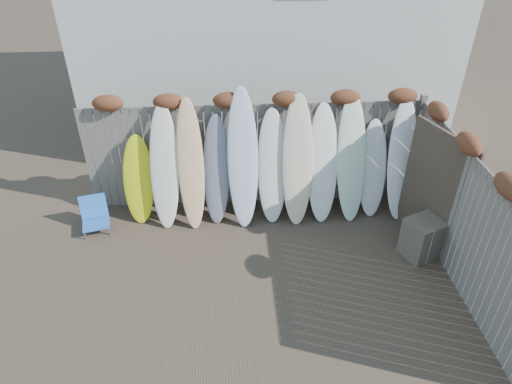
{
  "coord_description": "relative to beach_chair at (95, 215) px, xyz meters",
  "views": [
    {
      "loc": [
        -0.37,
        -4.88,
        5.12
      ],
      "look_at": [
        0.0,
        1.2,
        1.0
      ],
      "focal_mm": 32.0,
      "sensor_mm": 36.0,
      "label": 1
    }
  ],
  "objects": [
    {
      "name": "surfboard_3",
      "position": [
        2.17,
        0.28,
        0.67
      ],
      "size": [
        0.54,
        0.72,
        1.9
      ],
      "primitive_type": "ellipsoid",
      "rotation": [
        -0.31,
        0.0,
        -0.1
      ],
      "color": "slate",
      "rests_on": "ground"
    },
    {
      "name": "surfboard_5",
      "position": [
        3.15,
        0.26,
        0.71
      ],
      "size": [
        0.54,
        0.72,
        1.99
      ],
      "primitive_type": "ellipsoid",
      "rotation": [
        -0.31,
        0.0,
        -0.02
      ],
      "color": "white",
      "rests_on": "ground"
    },
    {
      "name": "surfboard_2",
      "position": [
        1.74,
        0.2,
        0.83
      ],
      "size": [
        0.49,
        0.81,
        2.23
      ],
      "primitive_type": "ellipsoid",
      "rotation": [
        -0.31,
        0.0,
        0.05
      ],
      "color": "#E58F6F",
      "rests_on": "ground"
    },
    {
      "name": "ground",
      "position": [
        2.82,
        -1.71,
        -0.28
      ],
      "size": [
        80.0,
        80.0,
        0.0
      ],
      "primitive_type": "plane",
      "color": "#493A2D"
    },
    {
      "name": "surfboard_1",
      "position": [
        1.28,
        0.23,
        0.79
      ],
      "size": [
        0.57,
        0.8,
        2.14
      ],
      "primitive_type": "ellipsoid",
      "rotation": [
        -0.31,
        0.0,
        -0.09
      ],
      "color": "white",
      "rests_on": "ground"
    },
    {
      "name": "beach_chair",
      "position": [
        0.0,
        0.0,
        0.0
      ],
      "size": [
        0.56,
        0.58,
        0.61
      ],
      "color": "blue",
      "rests_on": "ground"
    },
    {
      "name": "lattice_panel",
      "position": [
        5.69,
        -0.69,
        0.75
      ],
      "size": [
        0.5,
        1.32,
        2.06
      ],
      "primitive_type": "cube",
      "rotation": [
        0.0,
        0.0,
        0.33
      ],
      "color": "#392C22",
      "rests_on": "ground"
    },
    {
      "name": "surfboard_9",
      "position": [
        4.98,
        0.29,
        0.59
      ],
      "size": [
        0.5,
        0.63,
        1.74
      ],
      "primitive_type": "ellipsoid",
      "rotation": [
        -0.31,
        0.0,
        -0.02
      ],
      "color": "white",
      "rests_on": "ground"
    },
    {
      "name": "surfboard_6",
      "position": [
        3.59,
        0.21,
        0.84
      ],
      "size": [
        0.57,
        0.81,
        2.25
      ],
      "primitive_type": "ellipsoid",
      "rotation": [
        -0.31,
        0.0,
        -0.04
      ],
      "color": "beige",
      "rests_on": "ground"
    },
    {
      "name": "surfboard_7",
      "position": [
        4.04,
        0.23,
        0.75
      ],
      "size": [
        0.54,
        0.74,
        2.07
      ],
      "primitive_type": "ellipsoid",
      "rotation": [
        -0.31,
        0.0,
        -0.01
      ],
      "color": "white",
      "rests_on": "ground"
    },
    {
      "name": "surfboard_4",
      "position": [
        2.64,
        0.22,
        0.91
      ],
      "size": [
        0.53,
        0.84,
        2.38
      ],
      "primitive_type": "ellipsoid",
      "rotation": [
        -0.31,
        0.0,
        0.01
      ],
      "color": "silver",
      "rests_on": "ground"
    },
    {
      "name": "back_fence",
      "position": [
        2.88,
        0.68,
        0.9
      ],
      "size": [
        6.05,
        0.28,
        2.24
      ],
      "color": "slate",
      "rests_on": "ground"
    },
    {
      "name": "right_fence",
      "position": [
        5.82,
        -1.46,
        0.86
      ],
      "size": [
        0.28,
        4.4,
        2.24
      ],
      "color": "slate",
      "rests_on": "ground"
    },
    {
      "name": "wooden_crate",
      "position": [
        5.52,
        -1.03,
        0.06
      ],
      "size": [
        0.73,
        0.68,
        0.68
      ],
      "primitive_type": "cube",
      "rotation": [
        0.0,
        0.0,
        0.42
      ],
      "color": "#483A36",
      "rests_on": "ground"
    },
    {
      "name": "surfboard_10",
      "position": [
        5.45,
        0.24,
        0.78
      ],
      "size": [
        0.53,
        0.77,
        2.13
      ],
      "primitive_type": "ellipsoid",
      "rotation": [
        -0.31,
        0.0,
        -0.05
      ],
      "color": "white",
      "rests_on": "ground"
    },
    {
      "name": "surfboard_0",
      "position": [
        0.79,
        0.31,
        0.5
      ],
      "size": [
        0.59,
        0.61,
        1.57
      ],
      "primitive_type": "ellipsoid",
      "rotation": [
        -0.31,
        0.0,
        -0.08
      ],
      "color": "yellow",
      "rests_on": "ground"
    },
    {
      "name": "surfboard_8",
      "position": [
        4.55,
        0.25,
        0.83
      ],
      "size": [
        0.57,
        0.81,
        2.22
      ],
      "primitive_type": "ellipsoid",
      "rotation": [
        -0.31,
        0.0,
        0.06
      ],
      "color": "white",
      "rests_on": "ground"
    }
  ]
}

